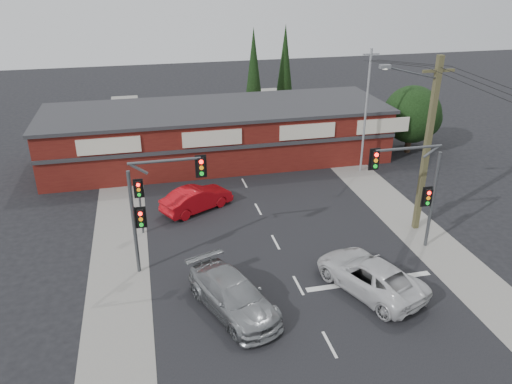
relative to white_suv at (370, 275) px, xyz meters
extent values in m
plane|color=black|center=(-3.19, 2.04, -0.78)|extent=(120.00, 120.00, 0.00)
cube|color=black|center=(-3.19, 7.04, -0.78)|extent=(14.00, 70.00, 0.01)
cube|color=gray|center=(-11.69, 7.04, -0.77)|extent=(3.00, 70.00, 0.02)
cube|color=gray|center=(5.31, 7.04, -0.77)|extent=(3.00, 70.00, 0.02)
cube|color=silver|center=(0.31, 0.54, -0.77)|extent=(6.50, 0.35, 0.01)
imported|color=silver|center=(0.00, 0.00, 0.00)|extent=(4.56, 6.21, 1.57)
imported|color=gray|center=(-6.61, -0.13, 0.02)|extent=(4.10, 6.01, 1.62)
imported|color=#B60B12|center=(-6.96, 10.33, -0.02)|extent=(4.85, 3.65, 1.53)
cube|color=silver|center=(-3.19, -3.23, -0.77)|extent=(0.12, 1.60, 0.01)
cube|color=silver|center=(-3.19, 1.01, -0.77)|extent=(0.12, 1.60, 0.01)
cube|color=silver|center=(-3.19, 5.25, -0.77)|extent=(0.12, 1.60, 0.01)
cube|color=silver|center=(-3.19, 9.49, -0.77)|extent=(0.12, 1.60, 0.01)
cube|color=silver|center=(-3.19, 13.73, -0.77)|extent=(0.12, 1.60, 0.01)
cube|color=silver|center=(-3.19, 17.97, -0.77)|extent=(0.12, 1.60, 0.01)
cube|color=silver|center=(-3.19, 22.22, -0.77)|extent=(0.12, 1.60, 0.01)
cube|color=silver|center=(-3.19, 26.46, -0.77)|extent=(0.12, 1.60, 0.01)
cube|color=silver|center=(-3.19, 30.70, -0.77)|extent=(0.12, 1.60, 0.01)
cube|color=silver|center=(-3.19, 34.94, -0.77)|extent=(0.12, 1.60, 0.01)
cube|color=silver|center=(-3.19, 39.18, -0.77)|extent=(0.12, 1.60, 0.01)
cube|color=#4D130F|center=(-4.19, 19.04, 1.22)|extent=(26.00, 8.00, 4.00)
cube|color=#2D2D30|center=(-4.19, 19.04, 3.32)|extent=(26.40, 8.40, 0.25)
cube|color=beige|center=(-12.19, 14.99, 2.32)|extent=(4.20, 0.12, 1.10)
cube|color=beige|center=(-5.19, 14.99, 2.32)|extent=(4.20, 0.12, 1.10)
cube|color=beige|center=(1.81, 14.99, 2.32)|extent=(4.20, 0.12, 1.10)
cube|color=beige|center=(7.81, 14.99, 2.32)|extent=(4.20, 0.12, 1.10)
cube|color=#2D2D30|center=(-4.19, 14.94, 1.52)|extent=(26.00, 0.15, 0.25)
cylinder|color=#2D2116|center=(11.31, 17.04, 0.12)|extent=(0.50, 0.50, 1.80)
sphere|color=black|center=(11.31, 17.04, 2.42)|extent=(4.60, 4.60, 4.60)
sphere|color=black|center=(12.81, 18.04, 1.72)|extent=(3.40, 3.40, 3.40)
sphere|color=black|center=(10.01, 18.44, 1.52)|extent=(2.80, 2.80, 2.80)
cylinder|color=#2D2116|center=(0.31, 26.04, 0.22)|extent=(0.24, 0.24, 2.00)
cone|color=black|center=(0.31, 26.04, 4.72)|extent=(1.80, 1.80, 7.50)
cylinder|color=#2D2116|center=(3.81, 28.04, 0.22)|extent=(0.24, 0.24, 2.00)
cone|color=black|center=(3.81, 28.04, 4.72)|extent=(1.80, 1.80, 7.50)
cylinder|color=#47494C|center=(-10.69, 4.04, 1.97)|extent=(0.18, 0.18, 5.50)
cylinder|color=#47494C|center=(-8.99, 4.04, 5.07)|extent=(3.40, 0.14, 0.14)
cylinder|color=#47494C|center=(-10.18, 4.04, 4.77)|extent=(0.82, 0.14, 0.63)
cube|color=black|center=(-7.29, 4.04, 4.62)|extent=(0.32, 0.22, 0.95)
cube|color=black|center=(-7.29, 4.11, 4.62)|extent=(0.55, 0.04, 1.15)
cylinder|color=#FF0C07|center=(-7.29, 3.91, 4.92)|extent=(0.20, 0.06, 0.20)
cylinder|color=orange|center=(-7.29, 3.91, 4.62)|extent=(0.20, 0.06, 0.20)
cylinder|color=#0CE526|center=(-7.29, 3.91, 4.32)|extent=(0.20, 0.06, 0.20)
cube|color=black|center=(-10.34, 4.04, 2.22)|extent=(0.32, 0.22, 0.95)
cube|color=black|center=(-10.34, 4.11, 2.22)|extent=(0.55, 0.04, 1.15)
cylinder|color=#FF0C07|center=(-10.34, 3.91, 2.52)|extent=(0.20, 0.06, 0.20)
cylinder|color=orange|center=(-10.34, 3.91, 2.22)|extent=(0.20, 0.06, 0.20)
cylinder|color=#0CE526|center=(-10.34, 3.91, 1.92)|extent=(0.20, 0.06, 0.20)
cylinder|color=#47494C|center=(4.81, 3.04, 1.97)|extent=(0.18, 0.18, 5.50)
cylinder|color=#47494C|center=(3.01, 3.04, 5.07)|extent=(3.60, 0.14, 0.14)
cylinder|color=#47494C|center=(4.27, 3.04, 4.77)|extent=(0.82, 0.14, 0.63)
cube|color=black|center=(1.21, 3.04, 4.62)|extent=(0.32, 0.22, 0.95)
cube|color=black|center=(1.21, 3.11, 4.62)|extent=(0.55, 0.04, 1.15)
cylinder|color=#FF0C07|center=(1.21, 2.91, 4.92)|extent=(0.20, 0.06, 0.20)
cylinder|color=orange|center=(1.21, 2.91, 4.62)|extent=(0.20, 0.06, 0.20)
cylinder|color=#0CE526|center=(1.21, 2.91, 4.32)|extent=(0.20, 0.06, 0.20)
cube|color=black|center=(4.46, 3.04, 2.22)|extent=(0.32, 0.22, 0.95)
cube|color=black|center=(4.46, 3.11, 2.22)|extent=(0.55, 0.04, 1.15)
cylinder|color=#FF0C07|center=(4.46, 2.91, 2.52)|extent=(0.20, 0.06, 0.20)
cylinder|color=orange|center=(4.46, 2.91, 2.22)|extent=(0.20, 0.06, 0.20)
cylinder|color=#0CE526|center=(4.46, 2.91, 1.92)|extent=(0.20, 0.06, 0.20)
cylinder|color=#47494C|center=(-10.39, 8.04, 0.72)|extent=(0.12, 0.12, 3.00)
cube|color=black|center=(-10.39, 8.04, 2.02)|extent=(0.32, 0.22, 0.95)
cube|color=black|center=(-10.39, 8.11, 2.02)|extent=(0.55, 0.04, 1.15)
cylinder|color=#FF0C07|center=(-10.39, 7.91, 2.32)|extent=(0.20, 0.06, 0.20)
cylinder|color=orange|center=(-10.39, 7.91, 2.02)|extent=(0.20, 0.06, 0.20)
cylinder|color=#0CE526|center=(-10.39, 7.91, 1.72)|extent=(0.20, 0.06, 0.20)
cube|color=brown|center=(5.31, 5.04, 4.22)|extent=(0.30, 0.30, 10.00)
cube|color=brown|center=(5.31, 5.04, 8.42)|extent=(1.80, 0.14, 0.14)
cylinder|color=#47494C|center=(3.71, 4.89, 8.42)|extent=(3.23, 0.39, 0.89)
cube|color=slate|center=(2.11, 4.74, 8.82)|extent=(0.55, 0.25, 0.18)
cylinder|color=silver|center=(2.11, 4.74, 8.72)|extent=(0.28, 0.28, 0.05)
cylinder|color=gray|center=(5.81, 14.04, 3.72)|extent=(0.16, 0.16, 9.00)
cube|color=gray|center=(5.81, 14.04, 7.82)|extent=(1.20, 0.10, 0.10)
cylinder|color=black|center=(4.96, 9.54, 8.02)|extent=(0.73, 9.01, 1.22)
cylinder|color=black|center=(5.56, 9.54, 8.02)|extent=(0.52, 9.00, 1.22)
cylinder|color=black|center=(6.15, 9.54, 8.02)|extent=(0.31, 9.00, 1.22)
camera|label=1|loc=(-9.75, -18.09, 13.45)|focal=35.00mm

